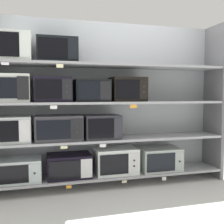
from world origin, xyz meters
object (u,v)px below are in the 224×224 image
(microwave_3, at_px, (159,159))
(microwave_10, at_px, (128,89))
(microwave_2, at_px, (116,161))
(microwave_6, at_px, (102,127))
(microwave_5, at_px, (59,128))
(microwave_11, at_px, (11,47))
(microwave_12, at_px, (57,51))
(microwave_4, at_px, (12,129))
(microwave_7, at_px, (11,88))
(microwave_0, at_px, (18,170))
(microwave_1, at_px, (69,165))
(microwave_8, at_px, (53,89))
(microwave_9, at_px, (92,91))

(microwave_3, relative_size, microwave_10, 1.25)
(microwave_2, distance_m, microwave_6, 0.50)
(microwave_5, xyz_separation_m, microwave_11, (-0.53, -0.00, 0.96))
(microwave_10, height_order, microwave_12, microwave_12)
(microwave_10, distance_m, microwave_11, 1.51)
(microwave_3, distance_m, microwave_4, 1.96)
(microwave_12, bearing_deg, microwave_3, -0.00)
(microwave_4, bearing_deg, microwave_11, -1.24)
(microwave_3, bearing_deg, microwave_7, 179.99)
(microwave_3, xyz_separation_m, microwave_5, (-1.36, 0.00, 0.48))
(microwave_10, bearing_deg, microwave_0, -180.00)
(microwave_1, distance_m, microwave_8, 0.98)
(microwave_2, distance_m, microwave_3, 0.62)
(microwave_8, xyz_separation_m, microwave_9, (0.48, -0.00, -0.01))
(microwave_1, distance_m, microwave_6, 0.64)
(microwave_4, distance_m, microwave_12, 1.09)
(microwave_0, distance_m, microwave_8, 1.06)
(microwave_2, distance_m, microwave_7, 1.59)
(microwave_5, bearing_deg, microwave_10, -0.01)
(microwave_3, bearing_deg, microwave_2, 179.99)
(microwave_5, distance_m, microwave_7, 0.73)
(microwave_11, bearing_deg, microwave_5, 0.03)
(microwave_1, distance_m, microwave_2, 0.61)
(microwave_8, bearing_deg, microwave_4, -179.98)
(microwave_5, bearing_deg, microwave_8, 179.93)
(microwave_2, bearing_deg, microwave_11, -179.99)
(microwave_3, xyz_separation_m, microwave_7, (-1.90, 0.00, 0.96))
(microwave_12, bearing_deg, microwave_4, 179.99)
(microwave_2, distance_m, microwave_11, 1.91)
(microwave_3, xyz_separation_m, microwave_12, (-1.37, 0.00, 1.42))
(microwave_12, bearing_deg, microwave_7, 179.97)
(microwave_5, bearing_deg, microwave_1, -0.02)
(microwave_1, bearing_deg, microwave_3, -0.01)
(microwave_11, distance_m, microwave_12, 0.52)
(microwave_2, relative_size, microwave_4, 1.26)
(microwave_4, height_order, microwave_11, microwave_11)
(microwave_9, bearing_deg, microwave_5, 179.98)
(microwave_5, xyz_separation_m, microwave_12, (-0.01, -0.00, 0.95))
(microwave_3, bearing_deg, microwave_0, 180.00)
(microwave_1, distance_m, microwave_7, 1.18)
(microwave_2, bearing_deg, microwave_9, -179.98)
(microwave_1, relative_size, microwave_6, 1.20)
(microwave_5, relative_size, microwave_6, 1.26)
(microwave_0, height_order, microwave_1, microwave_1)
(microwave_7, distance_m, microwave_9, 0.96)
(microwave_7, bearing_deg, microwave_3, -0.01)
(microwave_1, height_order, microwave_8, microwave_8)
(microwave_7, relative_size, microwave_11, 0.95)
(microwave_0, distance_m, microwave_9, 1.32)
(microwave_1, bearing_deg, microwave_7, 179.98)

